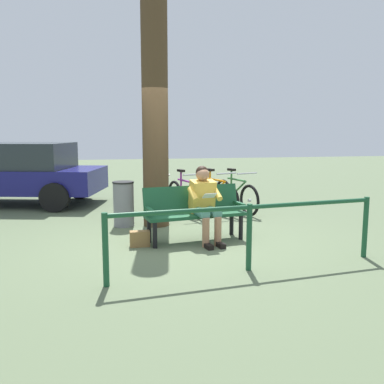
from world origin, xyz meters
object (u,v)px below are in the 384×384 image
bicycle_silver (236,196)px  bicycle_red (158,198)px  person_reading (205,200)px  tree_trunk (155,111)px  handbag (140,239)px  bicycle_green (215,196)px  bicycle_orange (185,197)px  litter_bin (124,204)px  parked_car (14,172)px  bench (194,209)px

bicycle_silver → bicycle_red: size_ratio=0.97×
person_reading → bicycle_silver: bearing=-127.7°
tree_trunk → handbag: bearing=73.9°
bicycle_green → bicycle_red: size_ratio=0.95×
bicycle_green → bicycle_orange: bearing=-104.8°
person_reading → bicycle_orange: size_ratio=0.74×
litter_bin → bicycle_silver: 2.59m
handbag → parked_car: parked_car is taller
litter_bin → parked_car: bearing=-49.1°
bicycle_green → parked_car: parked_car is taller
person_reading → tree_trunk: tree_trunk is taller
person_reading → bicycle_silver: size_ratio=0.74×
bicycle_green → handbag: bearing=-57.5°
person_reading → handbag: person_reading is taller
bicycle_red → bicycle_silver: bearing=93.3°
bicycle_silver → bicycle_orange: same height
handbag → bicycle_red: (-0.54, -2.40, 0.24)m
bench → litter_bin: size_ratio=1.99×
tree_trunk → bicycle_silver: (-1.83, -0.94, -1.74)m
bicycle_orange → bench: bearing=-22.4°
parked_car → bicycle_red: bearing=162.8°
handbag → bicycle_red: 2.47m
person_reading → bicycle_green: bearing=-117.6°
bench → bicycle_red: bicycle_red is taller
bicycle_silver → bicycle_orange: (1.12, 0.01, 0.00)m
handbag → bench: bearing=-165.3°
person_reading → parked_car: 5.61m
bicycle_silver → bicycle_red: (1.70, -0.04, 0.00)m
litter_bin → parked_car: (2.47, -2.86, 0.36)m
handbag → litter_bin: litter_bin is taller
bicycle_orange → bicycle_red: 0.58m
parked_car → handbag: bearing=135.4°
bench → person_reading: person_reading is taller
litter_bin → bicycle_green: bicycle_green is taller
bicycle_silver → parked_car: 5.30m
litter_bin → bicycle_orange: bearing=-145.7°
bench → bicycle_green: 2.37m
person_reading → tree_trunk: (0.62, -1.32, 1.44)m
bench → parked_car: parked_car is taller
bicycle_silver → bicycle_orange: size_ratio=1.00×
person_reading → tree_trunk: bearing=-74.4°
litter_bin → bicycle_green: size_ratio=0.52×
tree_trunk → parked_car: bearing=-43.4°
bicycle_orange → parked_car: size_ratio=0.36×
litter_bin → parked_car: parked_car is taller
bench → bicycle_silver: bicycle_silver is taller
tree_trunk → parked_car: 4.43m
handbag → bicycle_green: size_ratio=0.19×
litter_bin → bicycle_silver: size_ratio=0.51×
bench → parked_car: (3.55, -4.08, 0.27)m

